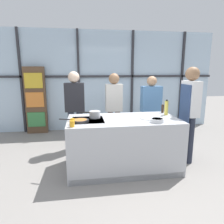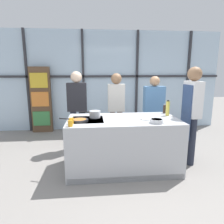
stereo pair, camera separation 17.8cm
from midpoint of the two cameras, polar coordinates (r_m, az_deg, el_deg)
ground_plane at (r=3.72m, az=4.45°, el=-15.51°), size 18.00×18.00×0.00m
back_window_wall at (r=5.82m, az=0.39°, el=8.84°), size 6.40×0.10×2.80m
bookshelf at (r=5.82m, az=-18.79°, el=3.27°), size 0.54×0.19×1.81m
demo_island at (r=3.53m, az=4.55°, el=-9.04°), size 1.88×0.98×0.90m
chef at (r=3.89m, az=22.99°, el=0.75°), size 0.25×0.41×1.77m
spectator_far_left at (r=4.35m, az=-8.76°, el=1.93°), size 0.41×0.24×1.69m
spectator_center_left at (r=4.38m, az=2.38°, el=2.09°), size 0.36×0.23×1.65m
spectator_center_right at (r=4.58m, az=12.91°, el=1.24°), size 0.45×0.22×1.58m
frying_pan at (r=3.23m, az=-7.83°, el=-2.36°), size 0.48×0.28×0.04m
saucepan at (r=3.46m, az=-3.48°, el=-0.59°), size 0.36×0.20×0.12m
white_plate at (r=3.44m, az=11.67°, el=-1.90°), size 0.27×0.27×0.01m
mixing_bowl at (r=3.21m, az=14.17°, el=-2.48°), size 0.21×0.21×0.06m
oil_bottle at (r=3.77m, az=16.94°, el=1.02°), size 0.07×0.07×0.28m
pepper_grinder at (r=3.96m, az=15.98°, el=0.85°), size 0.05×0.05×0.19m
juice_glass_near at (r=2.97m, az=-10.14°, el=-3.21°), size 0.07×0.07×0.09m
juice_glass_far at (r=3.11m, az=-9.93°, el=-2.54°), size 0.07×0.07×0.09m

